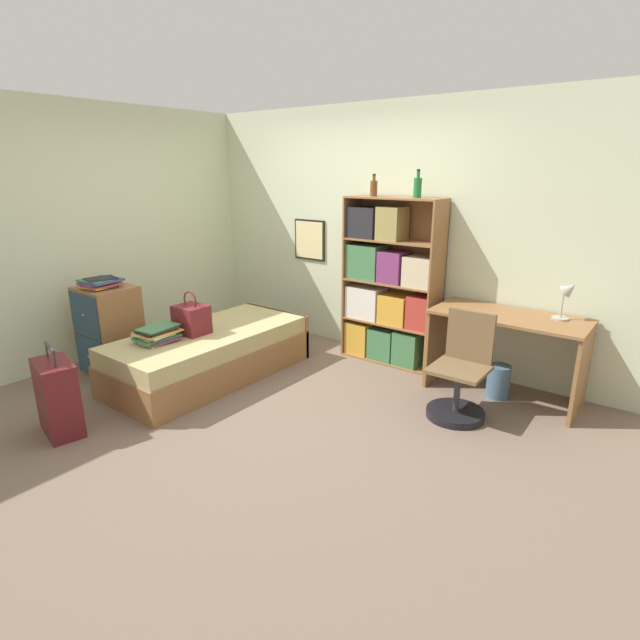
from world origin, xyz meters
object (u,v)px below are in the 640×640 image
at_px(handbag, 191,319).
at_px(desk, 507,339).
at_px(desk_lamp, 568,294).
at_px(bottle_green, 374,188).
at_px(bed, 211,353).
at_px(bookcase, 387,289).
at_px(dresser, 110,330).
at_px(book_stack_on_bed, 157,334).
at_px(desk_chair, 460,384).
at_px(bottle_brown, 418,187).
at_px(magazine_pile_on_dresser, 100,283).
at_px(suitcase, 58,398).
at_px(waste_bin, 498,381).

relative_size(handbag, desk, 0.32).
bearing_deg(desk_lamp, handbag, -151.54).
height_order(bottle_green, desk_lamp, bottle_green).
distance_m(bed, bookcase, 1.88).
xyz_separation_m(handbag, dresser, (-0.81, -0.37, -0.17)).
xyz_separation_m(book_stack_on_bed, bottle_green, (1.06, 1.87, 1.23)).
relative_size(book_stack_on_bed, desk_chair, 0.44).
height_order(book_stack_on_bed, dresser, dresser).
xyz_separation_m(bookcase, desk_chair, (1.12, -0.72, -0.49)).
height_order(bed, bookcase, bookcase).
xyz_separation_m(dresser, desk, (3.27, 1.81, 0.09)).
bearing_deg(bottle_brown, desk_lamp, 0.59).
xyz_separation_m(bed, dresser, (-0.88, -0.52, 0.20)).
relative_size(dresser, desk_lamp, 2.50).
xyz_separation_m(bookcase, desk_lamp, (1.68, -0.00, 0.21)).
bearing_deg(book_stack_on_bed, bottle_green, 60.41).
height_order(magazine_pile_on_dresser, desk, magazine_pile_on_dresser).
bearing_deg(suitcase, bottle_brown, 62.40).
xyz_separation_m(dresser, magazine_pile_on_dresser, (0.01, -0.04, 0.48)).
relative_size(suitcase, waste_bin, 2.39).
xyz_separation_m(bed, desk_chair, (2.24, 0.69, 0.04)).
distance_m(suitcase, desk_chair, 3.14).
bearing_deg(desk_chair, waste_bin, 74.94).
distance_m(suitcase, bookcase, 3.12).
relative_size(bookcase, bottle_brown, 6.53).
bearing_deg(magazine_pile_on_dresser, handbag, 27.30).
distance_m(bed, desk_chair, 2.34).
bearing_deg(handbag, desk, 30.26).
bearing_deg(waste_bin, bottle_green, 174.15).
bearing_deg(bottle_brown, suitcase, -117.60).
bearing_deg(bookcase, dresser, -135.91).
bearing_deg(bed, bottle_green, 55.58).
height_order(desk_chair, waste_bin, desk_chair).
xyz_separation_m(handbag, desk_chair, (2.31, 0.84, -0.33)).
relative_size(handbag, dresser, 0.47).
bearing_deg(dresser, handbag, 24.83).
relative_size(magazine_pile_on_dresser, bottle_brown, 1.40).
distance_m(book_stack_on_bed, desk_chair, 2.65).
bearing_deg(bottle_green, desk_chair, -27.93).
xyz_separation_m(bed, handbag, (-0.07, -0.15, 0.37)).
bearing_deg(book_stack_on_bed, dresser, -177.92).
xyz_separation_m(bottle_green, desk_lamp, (1.86, 0.03, -0.80)).
bearing_deg(bed, magazine_pile_on_dresser, -147.09).
distance_m(book_stack_on_bed, bottle_green, 2.48).
distance_m(book_stack_on_bed, desk, 3.08).
xyz_separation_m(handbag, suitcase, (-0.00, -1.29, -0.31)).
relative_size(book_stack_on_bed, suitcase, 0.53).
bearing_deg(waste_bin, dresser, -151.75).
height_order(suitcase, desk_lamp, desk_lamp).
relative_size(desk_lamp, desk_chair, 0.40).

